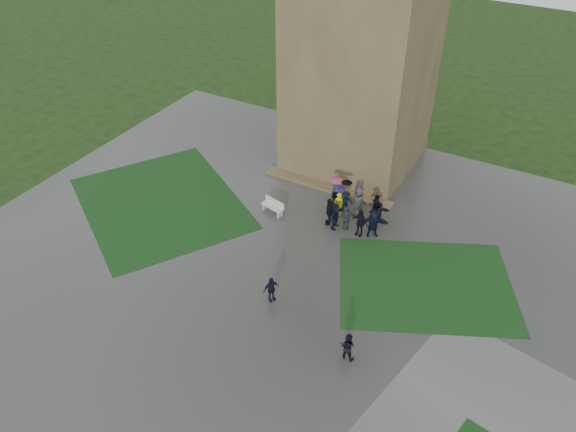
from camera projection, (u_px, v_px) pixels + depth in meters
The scene contains 10 objects.
ground at pixel (239, 287), 29.42m from camera, with size 120.00×120.00×0.00m, color black.
plaza at pixel (259, 265), 30.82m from camera, with size 34.00×34.00×0.02m, color #353532.
lawn_inset_left at pixel (161, 203), 35.54m from camera, with size 11.00×9.00×0.01m, color black.
lawn_inset_right at pixel (426, 284), 29.59m from camera, with size 9.00×7.00×0.01m, color black.
tower at pixel (364, 33), 34.58m from camera, with size 8.00×8.00×18.00m, color brown.
tower_plinth at pixel (327, 187), 36.78m from camera, with size 9.00×0.80×0.22m, color brown.
bench at pixel (273, 206), 34.46m from camera, with size 1.63×0.83×0.90m.
visitor_cluster at pixel (355, 209), 33.28m from camera, with size 4.30×3.40×2.54m.
pedestrian_mid at pixel (271, 289), 28.21m from camera, with size 0.87×0.49×1.48m, color black.
pedestrian_near at pixel (348, 346), 25.26m from camera, with size 0.72×0.41×1.49m, color black.
Camera 1 is at (12.69, -17.43, 20.53)m, focal length 35.00 mm.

